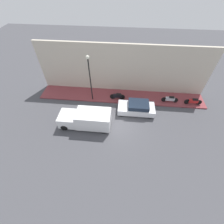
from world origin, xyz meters
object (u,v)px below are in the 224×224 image
at_px(scooter_silver, 170,99).
at_px(motorcycle_black, 117,96).
at_px(streetlamp, 89,72).
at_px(parked_car, 137,108).
at_px(delivery_van, 86,119).
at_px(motorcycle_red, 193,101).

distance_m(scooter_silver, motorcycle_black, 6.03).
bearing_deg(motorcycle_black, streetlamp, 95.23).
bearing_deg(scooter_silver, parked_car, 115.53).
relative_size(delivery_van, motorcycle_red, 2.63).
relative_size(delivery_van, motorcycle_black, 2.83).
height_order(delivery_van, motorcycle_black, delivery_van).
relative_size(delivery_van, scooter_silver, 2.68).
distance_m(parked_car, motorcycle_red, 6.61).
relative_size(motorcycle_red, streetlamp, 0.36).
distance_m(motorcycle_red, motorcycle_black, 8.58).
xyz_separation_m(parked_car, motorcycle_black, (1.77, 2.19, -0.06)).
bearing_deg(motorcycle_black, scooter_silver, -89.42).
bearing_deg(streetlamp, delivery_van, -178.20).
distance_m(delivery_van, streetlamp, 4.75).
height_order(motorcycle_red, motorcycle_black, motorcycle_black).
xyz_separation_m(parked_car, motorcycle_red, (1.70, -6.39, -0.07)).
xyz_separation_m(delivery_van, motorcycle_black, (4.11, -2.81, -0.35)).
height_order(motorcycle_red, streetlamp, streetlamp).
bearing_deg(parked_car, scooter_silver, -64.47).
height_order(motorcycle_black, streetlamp, streetlamp).
distance_m(delivery_van, motorcycle_red, 12.09).
xyz_separation_m(parked_car, scooter_silver, (1.83, -3.84, -0.07)).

